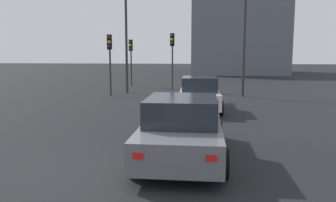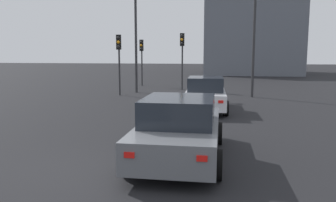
% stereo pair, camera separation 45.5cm
% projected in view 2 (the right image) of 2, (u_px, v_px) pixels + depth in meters
% --- Properties ---
extents(ground_plane, '(160.00, 160.00, 0.20)m').
position_uv_depth(ground_plane, '(104.00, 175.00, 7.52)').
color(ground_plane, black).
extents(car_white_left_lead, '(4.51, 2.09, 1.54)m').
position_uv_depth(car_white_left_lead, '(206.00, 94.00, 15.48)').
color(car_white_left_lead, silver).
rests_on(car_white_left_lead, ground_plane).
extents(car_grey_left_second, '(4.57, 2.12, 1.55)m').
position_uv_depth(car_grey_left_second, '(180.00, 129.00, 8.36)').
color(car_grey_left_second, slate).
rests_on(car_grey_left_second, ground_plane).
extents(traffic_light_near_left, '(0.32, 0.29, 3.70)m').
position_uv_depth(traffic_light_near_left, '(142.00, 53.00, 27.30)').
color(traffic_light_near_left, '#2D2D30').
rests_on(traffic_light_near_left, ground_plane).
extents(traffic_light_near_right, '(0.32, 0.30, 3.73)m').
position_uv_depth(traffic_light_near_right, '(119.00, 52.00, 20.75)').
color(traffic_light_near_right, '#2D2D30').
rests_on(traffic_light_near_right, ground_plane).
extents(traffic_light_far_left, '(0.32, 0.30, 4.02)m').
position_uv_depth(traffic_light_far_left, '(182.00, 49.00, 24.05)').
color(traffic_light_far_left, '#2D2D30').
rests_on(traffic_light_far_left, ground_plane).
extents(street_lamp_kerbside, '(0.56, 0.36, 6.34)m').
position_uv_depth(street_lamp_kerbside, '(254.00, 33.00, 19.80)').
color(street_lamp_kerbside, '#2D2D30').
rests_on(street_lamp_kerbside, ground_plane).
extents(street_lamp_far, '(0.56, 0.36, 6.62)m').
position_uv_depth(street_lamp_far, '(136.00, 33.00, 22.18)').
color(street_lamp_far, '#2D2D30').
rests_on(street_lamp_far, ground_plane).
extents(building_facade_left, '(13.09, 11.52, 9.30)m').
position_uv_depth(building_facade_left, '(250.00, 38.00, 44.67)').
color(building_facade_left, slate).
rests_on(building_facade_left, ground_plane).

